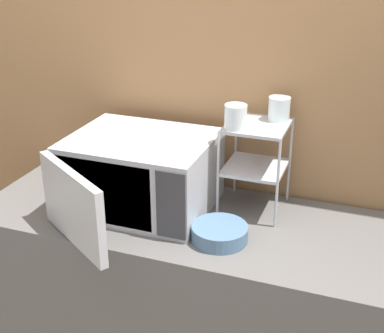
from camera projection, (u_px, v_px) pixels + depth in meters
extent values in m
cube|color=#9E7047|center=(230.00, 98.00, 2.18)|extent=(8.00, 0.06, 2.60)
cube|color=#595654|center=(200.00, 316.00, 2.22)|extent=(1.76, 0.62, 0.92)
cube|color=#ADADB2|center=(142.00, 172.00, 2.09)|extent=(0.54, 0.43, 0.29)
cube|color=#B7B2A8|center=(102.00, 193.00, 1.92)|extent=(0.39, 0.01, 0.25)
cube|color=#333338|center=(171.00, 206.00, 1.83)|extent=(0.11, 0.01, 0.25)
cube|color=#ADADB2|center=(72.00, 207.00, 1.83)|extent=(0.37, 0.25, 0.28)
cylinder|color=#B2B2B7|center=(218.00, 175.00, 1.99)|extent=(0.01, 0.01, 0.35)
cylinder|color=#B2B2B7|center=(277.00, 184.00, 1.92)|extent=(0.01, 0.01, 0.35)
cylinder|color=#B2B2B7|center=(235.00, 153.00, 2.19)|extent=(0.01, 0.01, 0.35)
cylinder|color=#B2B2B7|center=(290.00, 160.00, 2.12)|extent=(0.01, 0.01, 0.35)
cube|color=#B2B2B7|center=(255.00, 167.00, 2.05)|extent=(0.23, 0.24, 0.01)
cube|color=#B2B2B7|center=(257.00, 126.00, 1.99)|extent=(0.23, 0.24, 0.01)
cylinder|color=silver|center=(236.00, 117.00, 1.92)|extent=(0.08, 0.08, 0.09)
cylinder|color=silver|center=(279.00, 109.00, 2.01)|extent=(0.08, 0.08, 0.09)
cylinder|color=slate|center=(219.00, 239.00, 1.90)|extent=(0.11, 0.11, 0.01)
cylinder|color=slate|center=(220.00, 233.00, 1.89)|extent=(0.20, 0.20, 0.06)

